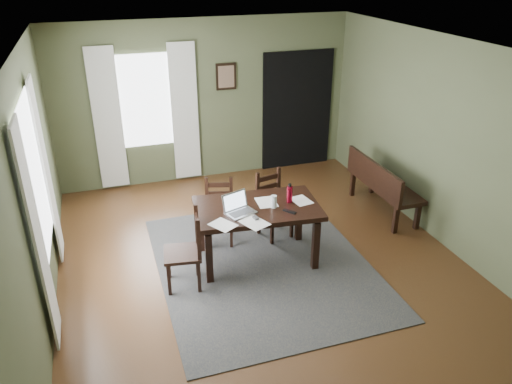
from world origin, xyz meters
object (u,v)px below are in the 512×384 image
object	(u,v)px
chair_back_left	(219,212)
water_bottle	(290,194)
dining_table	(257,213)
chair_end	(187,251)
bench	(381,182)
chair_back_right	(273,205)
laptop	(238,207)

from	to	relation	value
chair_back_left	water_bottle	distance (m)	1.09
dining_table	chair_end	xyz separation A→B (m)	(-0.95, -0.27, -0.20)
chair_back_left	bench	bearing A→B (deg)	17.04
bench	chair_back_right	bearing A→B (deg)	94.54
bench	water_bottle	size ratio (longest dim) A/B	5.95
dining_table	chair_back_right	distance (m)	0.71
chair_back_right	bench	xyz separation A→B (m)	(1.77, 0.14, 0.04)
dining_table	laptop	xyz separation A→B (m)	(-0.26, -0.07, 0.16)
laptop	water_bottle	bearing A→B (deg)	-15.09
chair_back_left	water_bottle	xyz separation A→B (m)	(0.76, -0.63, 0.46)
dining_table	chair_back_left	xyz separation A→B (m)	(-0.33, 0.62, -0.25)
chair_back_left	bench	size ratio (longest dim) A/B	0.60
dining_table	chair_back_left	bearing A→B (deg)	124.11
bench	water_bottle	distance (m)	1.93
dining_table	water_bottle	xyz separation A→B (m)	(0.42, -0.02, 0.21)
dining_table	water_bottle	bearing A→B (deg)	3.15
dining_table	chair_end	distance (m)	1.01
bench	laptop	xyz separation A→B (m)	(-2.44, -0.75, 0.34)
chair_back_right	chair_end	bearing A→B (deg)	-163.88
chair_end	bench	xyz separation A→B (m)	(3.13, 0.95, 0.02)
chair_back_left	water_bottle	size ratio (longest dim) A/B	3.54
chair_back_left	laptop	xyz separation A→B (m)	(0.07, -0.69, 0.40)
chair_back_left	bench	distance (m)	2.51
chair_back_right	bench	bearing A→B (deg)	-10.00
chair_end	chair_back_left	size ratio (longest dim) A/B	1.10
chair_back_right	water_bottle	distance (m)	0.70
chair_back_right	laptop	bearing A→B (deg)	-152.63
dining_table	bench	xyz separation A→B (m)	(2.18, 0.68, -0.18)
chair_back_right	chair_back_left	bearing A→B (deg)	159.41
chair_end	laptop	bearing A→B (deg)	114.59
chair_end	water_bottle	world-z (taller)	water_bottle
dining_table	bench	bearing A→B (deg)	22.87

